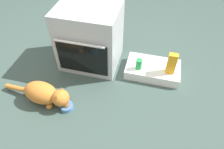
{
  "coord_description": "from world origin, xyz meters",
  "views": [
    {
      "loc": [
        0.66,
        -1.29,
        1.66
      ],
      "look_at": [
        0.33,
        0.02,
        0.25
      ],
      "focal_mm": 33.01,
      "sensor_mm": 36.0,
      "label": 1
    }
  ],
  "objects": [
    {
      "name": "oven",
      "position": [
        -0.02,
        0.42,
        0.34
      ],
      "size": [
        0.63,
        0.58,
        0.69
      ],
      "color": "#B7BABF",
      "rests_on": "ground"
    },
    {
      "name": "pantry_cabinet",
      "position": [
        0.7,
        0.39,
        0.05
      ],
      "size": [
        0.58,
        0.35,
        0.11
      ],
      "primitive_type": "cube",
      "color": "white",
      "rests_on": "ground"
    },
    {
      "name": "juice_carton",
      "position": [
        0.88,
        0.34,
        0.23
      ],
      "size": [
        0.09,
        0.06,
        0.24
      ],
      "primitive_type": "cube",
      "color": "orange",
      "rests_on": "pantry_cabinet"
    },
    {
      "name": "soda_can",
      "position": [
        0.55,
        0.31,
        0.17
      ],
      "size": [
        0.07,
        0.07,
        0.12
      ],
      "primitive_type": "cylinder",
      "color": "green",
      "rests_on": "pantry_cabinet"
    },
    {
      "name": "cat",
      "position": [
        -0.26,
        -0.27,
        0.12
      ],
      "size": [
        0.73,
        0.25,
        0.24
      ],
      "rotation": [
        0.0,
        0.0,
        -0.1
      ],
      "color": "#C6752D",
      "rests_on": "ground"
    },
    {
      "name": "food_bowl",
      "position": [
        -0.04,
        -0.29,
        0.03
      ],
      "size": [
        0.13,
        0.13,
        0.07
      ],
      "color": "#4C7AB7",
      "rests_on": "ground"
    },
    {
      "name": "ground",
      "position": [
        0.0,
        0.0,
        0.0
      ],
      "size": [
        8.0,
        8.0,
        0.0
      ],
      "primitive_type": "plane",
      "color": "#384C47"
    }
  ]
}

